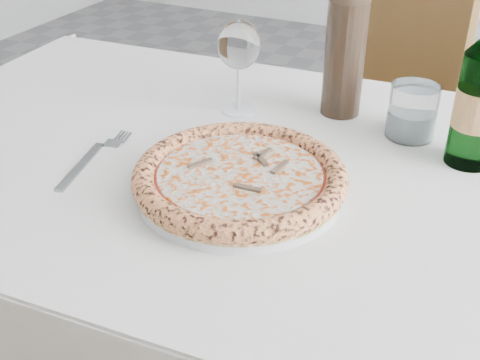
{
  "coord_description": "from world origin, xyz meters",
  "views": [
    {
      "loc": [
        0.5,
        -0.91,
        1.23
      ],
      "look_at": [
        0.18,
        -0.24,
        0.78
      ],
      "focal_mm": 45.0,
      "sensor_mm": 36.0,
      "label": 1
    }
  ],
  "objects_px": {
    "dining_table": "(266,210)",
    "tumbler": "(412,115)",
    "wine_bottle": "(346,47)",
    "beer_bottle": "(480,98)",
    "plate": "(240,187)",
    "chair_far": "(365,105)",
    "pizza": "(240,176)",
    "wine_glass": "(239,47)"
  },
  "relations": [
    {
      "from": "dining_table",
      "to": "tumbler",
      "type": "relative_size",
      "value": 15.53
    },
    {
      "from": "dining_table",
      "to": "wine_bottle",
      "type": "bearing_deg",
      "value": 78.35
    },
    {
      "from": "tumbler",
      "to": "beer_bottle",
      "type": "xyz_separation_m",
      "value": [
        0.1,
        -0.05,
        0.07
      ]
    },
    {
      "from": "dining_table",
      "to": "plate",
      "type": "relative_size",
      "value": 4.73
    },
    {
      "from": "plate",
      "to": "beer_bottle",
      "type": "relative_size",
      "value": 1.09
    },
    {
      "from": "chair_far",
      "to": "beer_bottle",
      "type": "bearing_deg",
      "value": -63.65
    },
    {
      "from": "tumbler",
      "to": "plate",
      "type": "bearing_deg",
      "value": -122.6
    },
    {
      "from": "chair_far",
      "to": "beer_bottle",
      "type": "relative_size",
      "value": 3.37
    },
    {
      "from": "chair_far",
      "to": "pizza",
      "type": "distance_m",
      "value": 0.91
    },
    {
      "from": "chair_far",
      "to": "wine_bottle",
      "type": "relative_size",
      "value": 3.16
    },
    {
      "from": "beer_bottle",
      "to": "wine_bottle",
      "type": "xyz_separation_m",
      "value": [
        -0.24,
        0.09,
        0.02
      ]
    },
    {
      "from": "chair_far",
      "to": "tumbler",
      "type": "relative_size",
      "value": 10.15
    },
    {
      "from": "dining_table",
      "to": "chair_far",
      "type": "height_order",
      "value": "chair_far"
    },
    {
      "from": "plate",
      "to": "dining_table",
      "type": "bearing_deg",
      "value": 90.0
    },
    {
      "from": "chair_far",
      "to": "wine_bottle",
      "type": "xyz_separation_m",
      "value": [
        0.08,
        -0.55,
        0.35
      ]
    },
    {
      "from": "tumbler",
      "to": "wine_bottle",
      "type": "height_order",
      "value": "wine_bottle"
    },
    {
      "from": "chair_far",
      "to": "wine_glass",
      "type": "distance_m",
      "value": 0.72
    },
    {
      "from": "plate",
      "to": "pizza",
      "type": "height_order",
      "value": "pizza"
    },
    {
      "from": "tumbler",
      "to": "beer_bottle",
      "type": "distance_m",
      "value": 0.14
    },
    {
      "from": "chair_far",
      "to": "plate",
      "type": "height_order",
      "value": "chair_far"
    },
    {
      "from": "pizza",
      "to": "wine_glass",
      "type": "distance_m",
      "value": 0.3
    },
    {
      "from": "beer_bottle",
      "to": "wine_bottle",
      "type": "bearing_deg",
      "value": 158.52
    },
    {
      "from": "chair_far",
      "to": "tumbler",
      "type": "height_order",
      "value": "chair_far"
    },
    {
      "from": "dining_table",
      "to": "chair_far",
      "type": "distance_m",
      "value": 0.79
    },
    {
      "from": "beer_bottle",
      "to": "wine_bottle",
      "type": "height_order",
      "value": "wine_bottle"
    },
    {
      "from": "dining_table",
      "to": "wine_bottle",
      "type": "distance_m",
      "value": 0.32
    },
    {
      "from": "pizza",
      "to": "wine_bottle",
      "type": "xyz_separation_m",
      "value": [
        0.05,
        0.33,
        0.1
      ]
    },
    {
      "from": "beer_bottle",
      "to": "chair_far",
      "type": "bearing_deg",
      "value": 116.35
    },
    {
      "from": "pizza",
      "to": "dining_table",
      "type": "bearing_deg",
      "value": 90.0
    },
    {
      "from": "chair_far",
      "to": "plate",
      "type": "bearing_deg",
      "value": -87.89
    },
    {
      "from": "dining_table",
      "to": "wine_bottle",
      "type": "xyz_separation_m",
      "value": [
        0.05,
        0.23,
        0.22
      ]
    },
    {
      "from": "plate",
      "to": "wine_bottle",
      "type": "bearing_deg",
      "value": 81.83
    },
    {
      "from": "plate",
      "to": "wine_glass",
      "type": "xyz_separation_m",
      "value": [
        -0.12,
        0.25,
        0.11
      ]
    },
    {
      "from": "chair_far",
      "to": "wine_glass",
      "type": "relative_size",
      "value": 5.43
    },
    {
      "from": "pizza",
      "to": "wine_bottle",
      "type": "height_order",
      "value": "wine_bottle"
    },
    {
      "from": "dining_table",
      "to": "tumbler",
      "type": "height_order",
      "value": "tumbler"
    },
    {
      "from": "wine_glass",
      "to": "beer_bottle",
      "type": "distance_m",
      "value": 0.41
    },
    {
      "from": "dining_table",
      "to": "wine_glass",
      "type": "relative_size",
      "value": 8.31
    },
    {
      "from": "wine_glass",
      "to": "wine_bottle",
      "type": "height_order",
      "value": "wine_bottle"
    },
    {
      "from": "pizza",
      "to": "wine_bottle",
      "type": "relative_size",
      "value": 1.06
    },
    {
      "from": "dining_table",
      "to": "chair_far",
      "type": "xyz_separation_m",
      "value": [
        -0.03,
        0.78,
        -0.13
      ]
    },
    {
      "from": "plate",
      "to": "wine_glass",
      "type": "bearing_deg",
      "value": 116.02
    }
  ]
}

